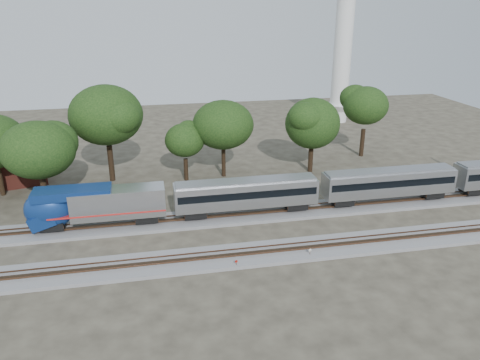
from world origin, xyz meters
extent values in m
plane|color=#383328|center=(0.00, 0.00, 0.00)|extent=(160.00, 160.00, 0.00)
cube|color=slate|center=(0.00, 6.00, 0.20)|extent=(160.00, 5.00, 0.40)
cube|color=brown|center=(0.00, 5.28, 0.66)|extent=(160.00, 0.08, 0.15)
cube|color=brown|center=(0.00, 6.72, 0.66)|extent=(160.00, 0.08, 0.15)
cube|color=slate|center=(0.00, -4.00, 0.20)|extent=(160.00, 5.00, 0.40)
cube|color=brown|center=(0.00, -4.72, 0.66)|extent=(160.00, 0.08, 0.15)
cube|color=brown|center=(0.00, -3.28, 0.66)|extent=(160.00, 0.08, 0.15)
cube|color=#ADAFB4|center=(-9.52, 6.00, 3.41)|extent=(11.12, 3.15, 3.46)
ellipsoid|color=navy|center=(-17.50, 6.00, 3.14)|extent=(5.67, 3.27, 4.83)
cube|color=navy|center=(-14.67, 6.00, 5.03)|extent=(8.92, 3.08, 1.05)
cube|color=black|center=(-16.97, 6.00, 4.19)|extent=(0.47, 2.41, 1.37)
cube|color=#B21E1B|center=(-10.78, 6.00, 2.51)|extent=(13.64, 3.19, 0.19)
cube|color=black|center=(-17.34, 6.00, 1.20)|extent=(2.73, 2.31, 0.94)
cube|color=black|center=(-6.32, 6.00, 1.20)|extent=(2.73, 2.31, 0.94)
cube|color=#ADAFB4|center=(6.28, 6.00, 3.25)|extent=(18.26, 3.15, 3.15)
cube|color=black|center=(6.28, 6.00, 3.56)|extent=(17.63, 3.20, 0.94)
cube|color=gray|center=(6.28, 6.00, 4.87)|extent=(17.84, 2.52, 0.37)
cube|color=black|center=(-0.33, 6.00, 1.20)|extent=(2.73, 2.31, 0.94)
cube|color=black|center=(12.89, 6.00, 1.20)|extent=(2.73, 2.31, 0.94)
cube|color=#ADAFB4|center=(25.97, 6.00, 3.25)|extent=(18.26, 3.15, 3.15)
cube|color=black|center=(25.97, 6.00, 3.56)|extent=(17.63, 3.20, 0.94)
cube|color=gray|center=(25.97, 6.00, 4.87)|extent=(17.84, 2.52, 0.37)
cube|color=black|center=(19.36, 6.00, 1.20)|extent=(2.73, 2.31, 0.94)
cube|color=black|center=(32.58, 6.00, 1.20)|extent=(2.73, 2.31, 0.94)
cube|color=black|center=(39.05, 6.00, 1.20)|extent=(2.73, 2.31, 0.94)
cylinder|color=#512D19|center=(2.63, -6.14, 0.43)|extent=(0.06, 0.06, 0.87)
cylinder|color=#A0120B|center=(2.63, -6.14, 0.82)|extent=(0.30, 0.12, 0.31)
cylinder|color=#512D19|center=(10.87, -5.54, 0.47)|extent=(0.06, 0.06, 0.95)
cylinder|color=silver|center=(10.87, -5.54, 0.89)|extent=(0.33, 0.12, 0.34)
cube|color=#512D19|center=(7.94, -5.82, 0.15)|extent=(0.52, 0.34, 0.30)
cylinder|color=silver|center=(38.14, 52.70, 14.00)|extent=(4.00, 4.00, 27.99)
cone|color=silver|center=(38.14, 52.70, 2.00)|extent=(6.40, 6.40, 4.00)
cube|color=maroon|center=(-27.21, 25.37, 2.22)|extent=(12.73, 10.35, 4.45)
cube|color=black|center=(-27.21, 25.37, 4.95)|extent=(12.97, 10.59, 1.00)
cylinder|color=black|center=(-26.53, 20.05, 2.16)|extent=(0.70, 0.70, 4.31)
cylinder|color=black|center=(-19.62, 14.47, 2.17)|extent=(0.70, 0.70, 4.33)
ellipsoid|color=black|center=(-19.62, 14.47, 8.04)|extent=(8.17, 8.17, 6.94)
cylinder|color=black|center=(-11.35, 23.08, 2.79)|extent=(0.70, 0.70, 5.58)
ellipsoid|color=black|center=(-11.35, 23.08, 10.36)|extent=(10.52, 10.52, 8.95)
cylinder|color=black|center=(-0.06, 20.87, 1.74)|extent=(0.70, 0.70, 3.48)
ellipsoid|color=black|center=(-0.06, 20.87, 6.46)|extent=(6.56, 6.56, 5.58)
cylinder|color=black|center=(5.95, 21.53, 2.26)|extent=(0.70, 0.70, 4.52)
ellipsoid|color=black|center=(5.95, 21.53, 8.39)|extent=(8.52, 8.52, 7.24)
cylinder|color=black|center=(20.19, 20.86, 2.17)|extent=(0.70, 0.70, 4.34)
ellipsoid|color=black|center=(20.19, 20.86, 8.06)|extent=(8.19, 8.19, 6.96)
cylinder|color=black|center=(32.04, 26.97, 2.47)|extent=(0.70, 0.70, 4.94)
ellipsoid|color=black|center=(32.04, 26.97, 9.18)|extent=(9.32, 9.32, 7.92)
camera|label=1|loc=(-5.38, -47.64, 25.94)|focal=35.00mm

